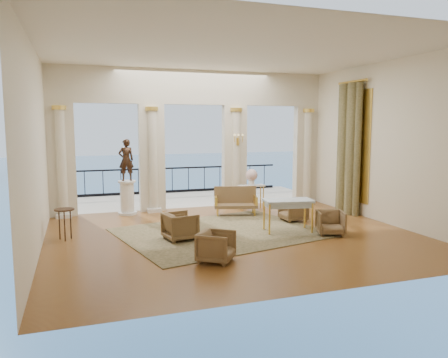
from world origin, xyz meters
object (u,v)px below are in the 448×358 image
object	(u,v)px
settee	(235,201)
game_table	(288,203)
armchair_c	(293,209)
armchair_d	(180,225)
statue	(126,160)
console_table	(251,189)
armchair_a	(216,245)
side_table	(64,213)
armchair_b	(331,222)
pedestal	(127,198)

from	to	relation	value
settee	game_table	size ratio (longest dim) A/B	1.06
armchair_c	armchair_d	size ratio (longest dim) A/B	0.94
game_table	statue	size ratio (longest dim) A/B	1.04
settee	console_table	size ratio (longest dim) A/B	1.65
game_table	statue	xyz separation A→B (m)	(-3.68, 3.58, 0.94)
armchair_a	console_table	xyz separation A→B (m)	(2.78, 4.91, 0.32)
armchair_a	armchair_d	distance (m)	1.92
armchair_c	side_table	xyz separation A→B (m)	(-6.17, -0.10, 0.31)
side_table	console_table	bearing A→B (deg)	20.47
settee	console_table	bearing A→B (deg)	55.07
armchair_d	statue	world-z (taller)	statue
armchair_b	pedestal	size ratio (longest dim) A/B	0.64
armchair_d	statue	distance (m)	3.81
armchair_d	settee	world-z (taller)	settee
armchair_b	armchair_c	size ratio (longest dim) A/B	0.98
pedestal	side_table	xyz separation A→B (m)	(-1.76, -2.58, 0.14)
console_table	side_table	bearing A→B (deg)	-158.09
side_table	armchair_b	bearing A→B (deg)	-14.38
armchair_d	console_table	world-z (taller)	console_table
game_table	side_table	xyz separation A→B (m)	(-5.44, 1.00, -0.11)
side_table	statue	bearing A→B (deg)	55.74
armchair_a	side_table	size ratio (longest dim) A/B	0.91
armchair_a	settee	world-z (taller)	settee
statue	pedestal	bearing A→B (deg)	180.00
armchair_d	side_table	xyz separation A→B (m)	(-2.62, 0.89, 0.28)
armchair_a	side_table	distance (m)	4.05
armchair_a	armchair_b	size ratio (longest dim) A/B	1.02
game_table	side_table	bearing A→B (deg)	179.37
pedestal	armchair_b	bearing A→B (deg)	-42.63
game_table	console_table	distance (m)	3.14
armchair_a	pedestal	world-z (taller)	pedestal
armchair_b	armchair_a	bearing A→B (deg)	-141.00
statue	armchair_b	bearing A→B (deg)	130.20
armchair_c	game_table	world-z (taller)	game_table
armchair_b	armchair_d	world-z (taller)	armchair_d
armchair_d	settee	distance (m)	3.28
console_table	side_table	world-z (taller)	console_table
armchair_d	console_table	size ratio (longest dim) A/B	0.86
armchair_a	side_table	bearing A→B (deg)	82.54
armchair_b	settee	distance (m)	3.40
armchair_b	pedestal	bearing A→B (deg)	157.45
armchair_a	armchair_c	bearing A→B (deg)	-12.24
armchair_a	settee	bearing A→B (deg)	11.14
pedestal	settee	bearing A→B (deg)	-19.41
armchair_a	armchair_d	size ratio (longest dim) A/B	0.94
statue	console_table	world-z (taller)	statue
pedestal	statue	xyz separation A→B (m)	(0.00, 0.00, 1.18)
armchair_b	armchair_c	distance (m)	1.73
settee	game_table	xyz separation A→B (m)	(0.53, -2.47, 0.33)
settee	armchair_d	bearing A→B (deg)	-118.52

